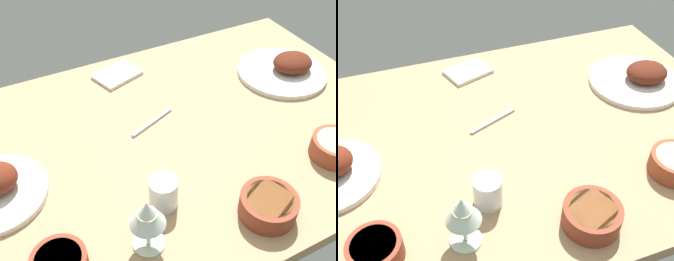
% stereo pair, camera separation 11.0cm
% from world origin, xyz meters
% --- Properties ---
extents(dining_table, '(1.40, 0.90, 0.04)m').
position_xyz_m(dining_table, '(0.00, 0.00, 0.02)').
color(dining_table, tan).
rests_on(dining_table, ground).
extents(plate_center_main, '(0.29, 0.29, 0.07)m').
position_xyz_m(plate_center_main, '(0.49, 0.09, 0.06)').
color(plate_center_main, silver).
rests_on(plate_center_main, dining_table).
extents(bowl_soup, '(0.13, 0.13, 0.05)m').
position_xyz_m(bowl_soup, '(0.08, -0.34, 0.07)').
color(bowl_soup, brown).
rests_on(bowl_soup, dining_table).
extents(bowl_potatoes, '(0.13, 0.13, 0.05)m').
position_xyz_m(bowl_potatoes, '(0.35, -0.27, 0.07)').
color(bowl_potatoes, brown).
rests_on(bowl_potatoes, dining_table).
extents(wine_glass, '(0.08, 0.08, 0.14)m').
position_xyz_m(wine_glass, '(-0.19, -0.29, 0.14)').
color(wine_glass, silver).
rests_on(wine_glass, dining_table).
extents(water_tumbler, '(0.07, 0.07, 0.08)m').
position_xyz_m(water_tumbler, '(-0.12, -0.20, 0.08)').
color(water_tumbler, silver).
rests_on(water_tumbler, dining_table).
extents(folded_napkin, '(0.17, 0.14, 0.01)m').
position_xyz_m(folded_napkin, '(-0.01, 0.34, 0.05)').
color(folded_napkin, white).
rests_on(folded_napkin, dining_table).
extents(fork_loose, '(0.15, 0.07, 0.01)m').
position_xyz_m(fork_loose, '(-0.01, 0.07, 0.04)').
color(fork_loose, silver).
rests_on(fork_loose, dining_table).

